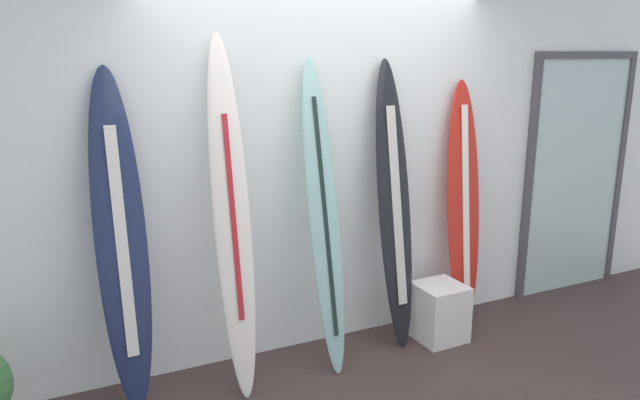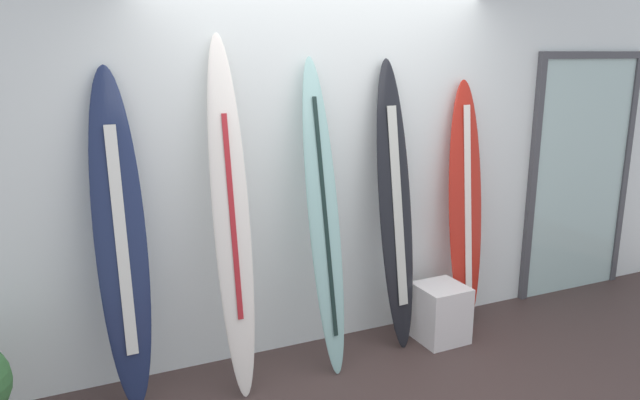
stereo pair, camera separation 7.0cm
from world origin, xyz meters
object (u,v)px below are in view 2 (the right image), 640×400
Objects in this scene: surfboard_seafoam at (324,217)px; surfboard_charcoal at (395,208)px; surfboard_crimson at (465,207)px; display_block_left at (440,313)px; surfboard_ivory at (231,220)px; glass_door at (580,172)px; surfboard_navy at (121,241)px.

surfboard_seafoam reaches higher than surfboard_charcoal.
surfboard_seafoam reaches higher than surfboard_crimson.
surfboard_crimson is at bearing 31.25° from display_block_left.
surfboard_seafoam reaches higher than display_block_left.
surfboard_ivory reaches higher than glass_door.
surfboard_seafoam is (0.63, -0.00, -0.05)m from surfboard_ivory.
glass_door reaches higher than display_block_left.
display_block_left is (0.33, -0.15, -0.81)m from surfboard_charcoal.
surfboard_ivory is 1.17× the size of surfboard_crimson.
surfboard_seafoam is 1.09× the size of surfboard_crimson.
surfboard_ivory is at bearing -176.29° from surfboard_crimson.
display_block_left is at bearing -168.35° from glass_door.
glass_door is at bearing 5.86° from surfboard_seafoam.
glass_door is (3.23, 0.27, -0.01)m from surfboard_ivory.
surfboard_charcoal reaches higher than surfboard_navy.
glass_door reaches higher than surfboard_navy.
display_block_left is (0.93, -0.08, -0.83)m from surfboard_seafoam.
surfboard_ivory is at bearing -176.86° from surfboard_charcoal.
glass_door is (1.67, 0.34, 0.88)m from display_block_left.
surfboard_ivory reaches higher than display_block_left.
surfboard_crimson is at bearing 5.60° from surfboard_seafoam.
surfboard_charcoal is at bearing -174.35° from glass_door.
surfboard_ivory is 1.08× the size of surfboard_charcoal.
surfboard_navy is 2.54m from surfboard_crimson.
surfboard_ivory is 0.63m from surfboard_seafoam.
surfboard_crimson is 0.90× the size of glass_door.
glass_door is (2.00, 0.20, 0.07)m from surfboard_charcoal.
surfboard_ivory reaches higher than surfboard_charcoal.
surfboard_seafoam reaches higher than surfboard_navy.
surfboard_seafoam is 4.87× the size of display_block_left.
surfboard_ivory is at bearing -175.30° from glass_door.
surfboard_navy is 1.07× the size of surfboard_crimson.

